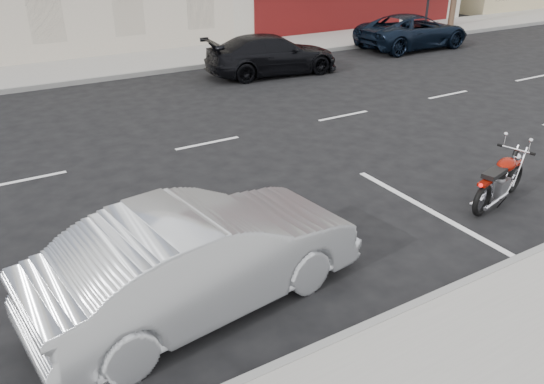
{
  "coord_description": "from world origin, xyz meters",
  "views": [
    {
      "loc": [
        -6.67,
        -10.77,
        4.47
      ],
      "look_at": [
        -2.86,
        -4.39,
        0.8
      ],
      "focal_mm": 35.0,
      "sensor_mm": 36.0,
      "label": 1
    }
  ],
  "objects_px": {
    "fire_hydrant": "(401,23)",
    "suv_far": "(413,31)",
    "car_far": "(272,55)",
    "sedan_silver": "(200,257)",
    "motorcycle": "(516,171)"
  },
  "relations": [
    {
      "from": "suv_far",
      "to": "motorcycle",
      "type": "bearing_deg",
      "value": 143.49
    },
    {
      "from": "fire_hydrant",
      "to": "suv_far",
      "type": "relative_size",
      "value": 0.14
    },
    {
      "from": "suv_far",
      "to": "car_far",
      "type": "xyz_separation_m",
      "value": [
        -7.38,
        -0.85,
        -0.03
      ]
    },
    {
      "from": "suv_far",
      "to": "fire_hydrant",
      "type": "bearing_deg",
      "value": -35.27
    },
    {
      "from": "motorcycle",
      "to": "car_far",
      "type": "height_order",
      "value": "car_far"
    },
    {
      "from": "motorcycle",
      "to": "fire_hydrant",
      "type": "bearing_deg",
      "value": 39.94
    },
    {
      "from": "fire_hydrant",
      "to": "motorcycle",
      "type": "distance_m",
      "value": 17.12
    },
    {
      "from": "fire_hydrant",
      "to": "suv_far",
      "type": "bearing_deg",
      "value": -125.14
    },
    {
      "from": "sedan_silver",
      "to": "car_far",
      "type": "xyz_separation_m",
      "value": [
        7.27,
        10.39,
        -0.05
      ]
    },
    {
      "from": "sedan_silver",
      "to": "motorcycle",
      "type": "bearing_deg",
      "value": -96.8
    },
    {
      "from": "car_far",
      "to": "fire_hydrant",
      "type": "bearing_deg",
      "value": -63.07
    },
    {
      "from": "motorcycle",
      "to": "suv_far",
      "type": "relative_size",
      "value": 0.37
    },
    {
      "from": "sedan_silver",
      "to": "car_far",
      "type": "relative_size",
      "value": 0.95
    },
    {
      "from": "sedan_silver",
      "to": "suv_far",
      "type": "xyz_separation_m",
      "value": [
        14.65,
        11.23,
        -0.03
      ]
    },
    {
      "from": "car_far",
      "to": "sedan_silver",
      "type": "bearing_deg",
      "value": 151.13
    }
  ]
}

